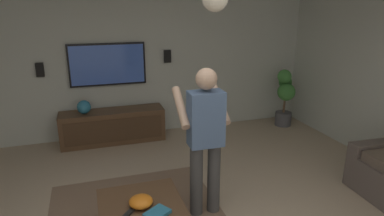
{
  "coord_description": "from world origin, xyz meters",
  "views": [
    {
      "loc": [
        -2.38,
        0.67,
        2.23
      ],
      "look_at": [
        0.96,
        -0.4,
        1.14
      ],
      "focal_mm": 31.15,
      "sensor_mm": 36.0,
      "label": 1
    }
  ],
  "objects_px": {
    "media_console": "(113,126)",
    "person_standing": "(205,134)",
    "potted_plant_tall": "(286,94)",
    "wall_speaker_right": "(40,70)",
    "bowl": "(141,201)",
    "vase_round": "(84,107)",
    "book": "(157,213)",
    "tv": "(108,64)",
    "remote_black": "(128,213)",
    "wall_speaker_left": "(167,56)"
  },
  "relations": [
    {
      "from": "bowl",
      "to": "wall_speaker_left",
      "type": "distance_m",
      "value": 3.21
    },
    {
      "from": "remote_black",
      "to": "wall_speaker_right",
      "type": "relative_size",
      "value": 0.68
    },
    {
      "from": "person_standing",
      "to": "vase_round",
      "type": "bearing_deg",
      "value": 28.71
    },
    {
      "from": "person_standing",
      "to": "book",
      "type": "distance_m",
      "value": 0.94
    },
    {
      "from": "tv",
      "to": "vase_round",
      "type": "bearing_deg",
      "value": -58.99
    },
    {
      "from": "bowl",
      "to": "remote_black",
      "type": "bearing_deg",
      "value": 125.86
    },
    {
      "from": "media_console",
      "to": "person_standing",
      "type": "bearing_deg",
      "value": 18.38
    },
    {
      "from": "remote_black",
      "to": "wall_speaker_left",
      "type": "bearing_deg",
      "value": 20.03
    },
    {
      "from": "tv",
      "to": "bowl",
      "type": "bearing_deg",
      "value": 0.78
    },
    {
      "from": "media_console",
      "to": "bowl",
      "type": "height_order",
      "value": "media_console"
    },
    {
      "from": "potted_plant_tall",
      "to": "wall_speaker_right",
      "type": "relative_size",
      "value": 5.0
    },
    {
      "from": "remote_black",
      "to": "tv",
      "type": "bearing_deg",
      "value": 38.66
    },
    {
      "from": "potted_plant_tall",
      "to": "remote_black",
      "type": "height_order",
      "value": "potted_plant_tall"
    },
    {
      "from": "media_console",
      "to": "person_standing",
      "type": "height_order",
      "value": "person_standing"
    },
    {
      "from": "tv",
      "to": "vase_round",
      "type": "relative_size",
      "value": 5.7
    },
    {
      "from": "person_standing",
      "to": "wall_speaker_right",
      "type": "bearing_deg",
      "value": 36.11
    },
    {
      "from": "remote_black",
      "to": "bowl",
      "type": "bearing_deg",
      "value": -13.73
    },
    {
      "from": "book",
      "to": "vase_round",
      "type": "relative_size",
      "value": 1.0
    },
    {
      "from": "potted_plant_tall",
      "to": "bowl",
      "type": "distance_m",
      "value": 4.0
    },
    {
      "from": "person_standing",
      "to": "wall_speaker_right",
      "type": "height_order",
      "value": "person_standing"
    },
    {
      "from": "remote_black",
      "to": "vase_round",
      "type": "relative_size",
      "value": 0.68
    },
    {
      "from": "potted_plant_tall",
      "to": "wall_speaker_right",
      "type": "bearing_deg",
      "value": 83.92
    },
    {
      "from": "person_standing",
      "to": "vase_round",
      "type": "relative_size",
      "value": 7.45
    },
    {
      "from": "remote_black",
      "to": "book",
      "type": "relative_size",
      "value": 0.68
    },
    {
      "from": "bowl",
      "to": "media_console",
      "type": "bearing_deg",
      "value": 0.85
    },
    {
      "from": "media_console",
      "to": "bowl",
      "type": "distance_m",
      "value": 2.67
    },
    {
      "from": "book",
      "to": "wall_speaker_right",
      "type": "relative_size",
      "value": 1.0
    },
    {
      "from": "remote_black",
      "to": "wall_speaker_left",
      "type": "distance_m",
      "value": 3.35
    },
    {
      "from": "book",
      "to": "vase_round",
      "type": "distance_m",
      "value": 2.89
    },
    {
      "from": "potted_plant_tall",
      "to": "wall_speaker_right",
      "type": "xyz_separation_m",
      "value": [
        0.45,
        4.22,
        0.62
      ]
    },
    {
      "from": "person_standing",
      "to": "tv",
      "type": "bearing_deg",
      "value": 17.95
    },
    {
      "from": "book",
      "to": "wall_speaker_right",
      "type": "distance_m",
      "value": 3.42
    },
    {
      "from": "potted_plant_tall",
      "to": "remote_black",
      "type": "relative_size",
      "value": 7.34
    },
    {
      "from": "bowl",
      "to": "vase_round",
      "type": "bearing_deg",
      "value": 10.23
    },
    {
      "from": "tv",
      "to": "potted_plant_tall",
      "type": "bearing_deg",
      "value": 82.18
    },
    {
      "from": "book",
      "to": "wall_speaker_left",
      "type": "distance_m",
      "value": 3.35
    },
    {
      "from": "bowl",
      "to": "book",
      "type": "distance_m",
      "value": 0.22
    },
    {
      "from": "book",
      "to": "vase_round",
      "type": "xyz_separation_m",
      "value": [
        2.82,
        0.59,
        0.24
      ]
    },
    {
      "from": "media_console",
      "to": "bowl",
      "type": "relative_size",
      "value": 7.45
    },
    {
      "from": "potted_plant_tall",
      "to": "vase_round",
      "type": "height_order",
      "value": "potted_plant_tall"
    },
    {
      "from": "media_console",
      "to": "book",
      "type": "distance_m",
      "value": 2.85
    },
    {
      "from": "tv",
      "to": "wall_speaker_right",
      "type": "height_order",
      "value": "tv"
    },
    {
      "from": "person_standing",
      "to": "remote_black",
      "type": "bearing_deg",
      "value": 115.0
    },
    {
      "from": "remote_black",
      "to": "potted_plant_tall",
      "type": "bearing_deg",
      "value": -11.57
    },
    {
      "from": "person_standing",
      "to": "wall_speaker_left",
      "type": "height_order",
      "value": "person_standing"
    },
    {
      "from": "person_standing",
      "to": "potted_plant_tall",
      "type": "xyz_separation_m",
      "value": [
        2.17,
        -2.39,
        -0.3
      ]
    },
    {
      "from": "vase_round",
      "to": "wall_speaker_left",
      "type": "bearing_deg",
      "value": -79.33
    },
    {
      "from": "potted_plant_tall",
      "to": "book",
      "type": "xyz_separation_m",
      "value": [
        -2.65,
        3.02,
        -0.22
      ]
    },
    {
      "from": "media_console",
      "to": "wall_speaker_right",
      "type": "bearing_deg",
      "value": -103.66
    },
    {
      "from": "person_standing",
      "to": "wall_speaker_left",
      "type": "xyz_separation_m",
      "value": [
        2.62,
        -0.24,
        0.44
      ]
    }
  ]
}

